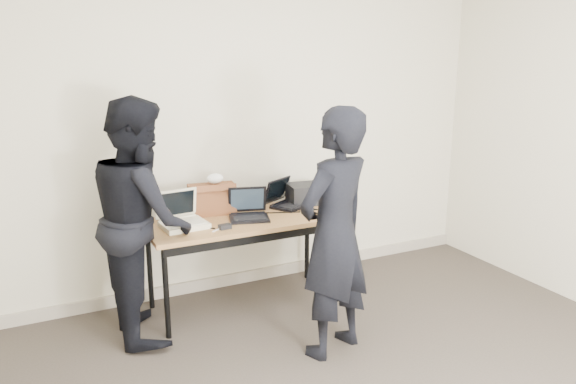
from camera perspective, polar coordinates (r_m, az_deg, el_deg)
room at (r=2.72m, az=13.10°, el=0.31°), size 4.60×4.60×2.80m
desk at (r=4.34m, az=-4.42°, el=-3.46°), size 1.50×0.66×0.72m
laptop_beige at (r=4.20m, az=-10.70°, el=-2.75°), size 0.34×0.34×0.26m
laptop_center at (r=4.33m, az=-4.03°, el=-1.97°), size 0.36×0.36×0.23m
laptop_right at (r=4.65m, az=-0.23°, el=-0.81°), size 0.41×0.40×0.22m
leather_satchel at (r=4.44m, az=-7.72°, el=-0.65°), size 0.38×0.22×0.25m
tissue at (r=4.41m, az=-7.44°, el=1.37°), size 0.15×0.12×0.08m
equipment_box at (r=4.73m, az=1.78°, el=-0.16°), size 0.31×0.28×0.16m
power_brick at (r=4.10m, az=-6.43°, el=-3.51°), size 0.09×0.06×0.03m
cables at (r=4.35m, az=-3.89°, el=-2.57°), size 1.15×0.48×0.01m
person_typist at (r=3.64m, az=4.73°, el=-4.28°), size 0.70×0.58×1.65m
person_observer at (r=4.03m, az=-14.66°, el=-2.60°), size 0.67×0.84×1.69m
baseboard at (r=4.98m, az=-4.27°, el=-8.55°), size 4.50×0.03×0.10m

